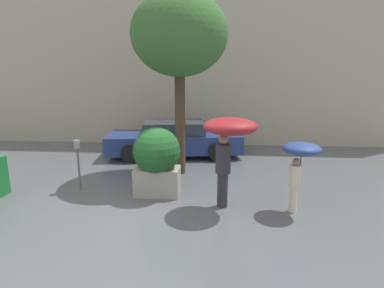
{
  "coord_description": "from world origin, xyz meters",
  "views": [
    {
      "loc": [
        1.58,
        -5.58,
        2.63
      ],
      "look_at": [
        1.0,
        1.6,
        1.05
      ],
      "focal_mm": 28.0,
      "sensor_mm": 36.0,
      "label": 1
    }
  ],
  "objects_px": {
    "parked_car_near": "(174,139)",
    "parking_meter": "(78,154)",
    "person_child": "(300,157)",
    "person_adult": "(229,135)",
    "planter_box": "(157,158)",
    "street_tree": "(179,36)"
  },
  "relations": [
    {
      "from": "person_child",
      "to": "street_tree",
      "type": "height_order",
      "value": "street_tree"
    },
    {
      "from": "person_adult",
      "to": "parked_car_near",
      "type": "distance_m",
      "value": 4.67
    },
    {
      "from": "person_adult",
      "to": "parking_meter",
      "type": "relative_size",
      "value": 1.54
    },
    {
      "from": "person_adult",
      "to": "parking_meter",
      "type": "bearing_deg",
      "value": -163.47
    },
    {
      "from": "person_child",
      "to": "parked_car_near",
      "type": "bearing_deg",
      "value": 103.76
    },
    {
      "from": "street_tree",
      "to": "person_adult",
      "type": "bearing_deg",
      "value": -61.19
    },
    {
      "from": "planter_box",
      "to": "street_tree",
      "type": "xyz_separation_m",
      "value": [
        0.34,
        1.65,
        2.84
      ]
    },
    {
      "from": "planter_box",
      "to": "parked_car_near",
      "type": "relative_size",
      "value": 0.33
    },
    {
      "from": "person_child",
      "to": "street_tree",
      "type": "xyz_separation_m",
      "value": [
        -2.63,
        2.31,
        2.56
      ]
    },
    {
      "from": "planter_box",
      "to": "parking_meter",
      "type": "relative_size",
      "value": 1.28
    },
    {
      "from": "parking_meter",
      "to": "planter_box",
      "type": "bearing_deg",
      "value": -3.25
    },
    {
      "from": "planter_box",
      "to": "parked_car_near",
      "type": "bearing_deg",
      "value": 91.81
    },
    {
      "from": "person_child",
      "to": "parking_meter",
      "type": "height_order",
      "value": "person_child"
    },
    {
      "from": "parked_car_near",
      "to": "parking_meter",
      "type": "xyz_separation_m",
      "value": [
        -1.79,
        -3.53,
        0.32
      ]
    },
    {
      "from": "planter_box",
      "to": "person_adult",
      "type": "relative_size",
      "value": 0.83
    },
    {
      "from": "person_adult",
      "to": "planter_box",
      "type": "bearing_deg",
      "value": -172.92
    },
    {
      "from": "parked_car_near",
      "to": "planter_box",
      "type": "bearing_deg",
      "value": 173.16
    },
    {
      "from": "person_child",
      "to": "planter_box",
      "type": "bearing_deg",
      "value": 145.56
    },
    {
      "from": "person_child",
      "to": "parking_meter",
      "type": "bearing_deg",
      "value": 149.13
    },
    {
      "from": "parked_car_near",
      "to": "street_tree",
      "type": "height_order",
      "value": "street_tree"
    },
    {
      "from": "parking_meter",
      "to": "person_adult",
      "type": "bearing_deg",
      "value": -11.61
    },
    {
      "from": "person_adult",
      "to": "parked_car_near",
      "type": "relative_size",
      "value": 0.4
    }
  ]
}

